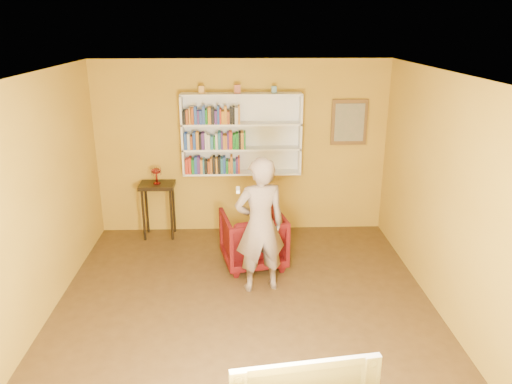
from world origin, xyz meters
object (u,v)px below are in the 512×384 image
at_px(ruby_lustre, 156,172).
at_px(bookshelf, 242,134).
at_px(armchair, 253,239).
at_px(console_table, 158,193).
at_px(person, 260,225).

bearing_deg(ruby_lustre, bookshelf, 6.99).
relative_size(bookshelf, armchair, 2.16).
bearing_deg(console_table, bookshelf, 6.99).
relative_size(ruby_lustre, armchair, 0.29).
distance_m(ruby_lustre, armchair, 1.88).
relative_size(console_table, armchair, 1.04).
height_order(console_table, person, person).
bearing_deg(person, armchair, -97.52).
xyz_separation_m(console_table, armchair, (1.44, -1.02, -0.34)).
bearing_deg(armchair, person, 83.95).
xyz_separation_m(bookshelf, person, (0.20, -1.85, -0.73)).
distance_m(ruby_lustre, person, 2.27).
bearing_deg(armchair, ruby_lustre, -46.69).
relative_size(ruby_lustre, person, 0.14).
xyz_separation_m(bookshelf, console_table, (-1.30, -0.16, -0.88)).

